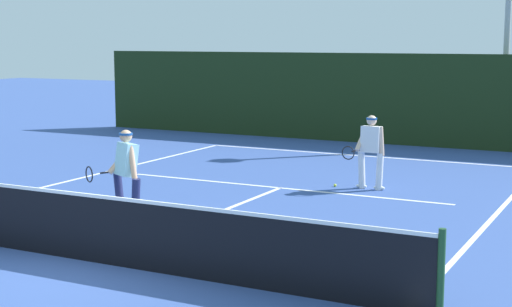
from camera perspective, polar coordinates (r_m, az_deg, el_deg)
name	(u,v)px	position (r m, az deg, el deg)	size (l,w,h in m)	color
ground_plane	(93,262)	(11.71, -11.90, -7.83)	(80.00, 80.00, 0.00)	#334D90
court_line_baseline_far	(361,156)	(21.84, 7.76, -0.16)	(9.39, 0.10, 0.01)	white
court_line_service	(280,188)	(17.01, 1.79, -2.54)	(7.66, 0.10, 0.01)	white
court_line_centre	(205,217)	(14.25, -3.76, -4.73)	(0.10, 6.40, 0.01)	white
tennis_net	(92,227)	(11.58, -11.98, -5.34)	(10.30, 0.09, 1.09)	#1E4723
player_near	(126,171)	(13.97, -9.55, -1.29)	(1.09, 0.83, 1.66)	#1E234C
player_far	(371,149)	(16.91, 8.44, 0.35)	(0.80, 0.88, 1.62)	silver
tennis_ball	(335,185)	(17.22, 5.84, -2.34)	(0.07, 0.07, 0.07)	#D1E033
tennis_ball_extra	(28,204)	(15.85, -16.45, -3.59)	(0.07, 0.07, 0.07)	#D1E033
back_fence_windscreen	(392,99)	(24.23, 9.96, 3.97)	(21.06, 0.12, 2.81)	black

